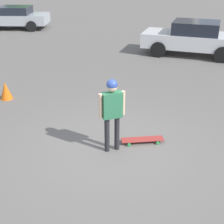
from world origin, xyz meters
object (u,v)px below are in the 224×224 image
Objects in this scene: car_parked_far at (15,17)px; traffic_cone at (6,91)px; skateboard at (142,140)px; car_parked_near at (193,38)px; person at (112,107)px.

traffic_cone is at bearing 105.61° from car_parked_far.
skateboard is 8.24m from car_parked_near.
person reaches higher than car_parked_far.
car_parked_near reaches higher than traffic_cone.
car_parked_near is at bearing 148.95° from car_parked_far.
car_parked_far is at bearing -13.86° from car_parked_near.
person is 3.07× the size of traffic_cone.
person is 1.26m from skateboard.
person is at bearing 84.25° from car_parked_near.
person is at bearing 16.70° from skateboard.
car_parked_far is (-11.69, 10.09, 0.63)m from skateboard.
car_parked_near is 8.20× the size of traffic_cone.
skateboard is at bearing 4.81° from person.
car_parked_near is at bearing 46.93° from person.
skateboard is at bearing 117.58° from car_parked_far.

